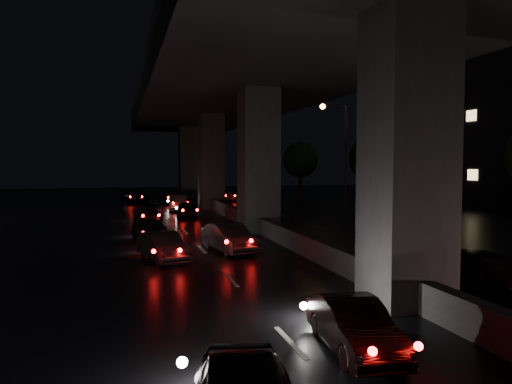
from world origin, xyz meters
name	(u,v)px	position (x,y,z in m)	size (l,w,h in m)	color
ground	(287,246)	(0.00, 0.00, 0.00)	(120.00, 120.00, 0.00)	black
viaduct	(258,82)	(0.00, 5.00, 8.34)	(12.00, 80.00, 10.50)	#343437
median_barrier	(258,224)	(0.00, 5.00, 0.42)	(0.45, 70.00, 0.85)	#343437
building_right_far	(481,126)	(27.00, 20.00, 7.50)	(12.00, 22.00, 15.00)	black
tree_c	(374,159)	(11.00, 12.00, 4.20)	(3.80, 3.80, 6.12)	black
tree_d	(300,160)	(11.00, 28.00, 4.20)	(3.80, 3.80, 6.12)	black
streetlight_far	(340,142)	(10.97, 18.00, 5.66)	(2.52, 0.44, 9.00)	#2D2D33
car_1	(354,326)	(-2.92, -12.82, 0.53)	(1.13, 3.24, 1.07)	black
car_3	(486,275)	(2.66, -9.99, 0.63)	(1.76, 4.33, 1.26)	black
car_4	(163,246)	(-5.89, -2.11, 0.56)	(1.19, 3.42, 1.13)	black
car_5	(229,238)	(-2.94, -0.84, 0.61)	(1.29, 3.69, 1.22)	black
car_6	(152,230)	(-6.04, 2.90, 0.56)	(1.33, 3.30, 1.12)	black
car_7	(149,215)	(-5.73, 10.48, 0.57)	(1.60, 3.93, 1.14)	black
car_8	(187,210)	(-3.00, 13.16, 0.58)	(1.37, 3.40, 1.16)	black
car_9	(178,203)	(-3.03, 18.71, 0.66)	(1.39, 3.99, 1.32)	#4E4C43
car_10	(172,197)	(-2.78, 25.85, 0.62)	(2.06, 4.46, 1.24)	black
car_11	(136,197)	(-6.12, 26.99, 0.64)	(2.14, 4.63, 1.29)	black
car_12	(227,196)	(2.84, 27.26, 0.57)	(1.34, 3.33, 1.13)	slate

